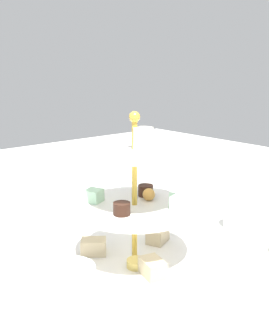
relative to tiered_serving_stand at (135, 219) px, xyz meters
name	(u,v)px	position (x,y,z in m)	size (l,w,h in m)	color
ground_plane	(135,261)	(0.00, 0.00, -0.09)	(2.40, 2.40, 0.00)	white
tiered_serving_stand	(135,219)	(0.00, 0.00, 0.00)	(0.28, 0.28, 0.29)	white
water_glass_tall_right	(69,318)	(0.16, -0.24, -0.02)	(0.07, 0.07, 0.13)	silver
water_glass_short_left	(238,214)	(0.03, 0.28, -0.05)	(0.06, 0.06, 0.07)	silver
water_glass_mid_back	(133,198)	(-0.20, 0.16, -0.05)	(0.06, 0.06, 0.08)	silver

